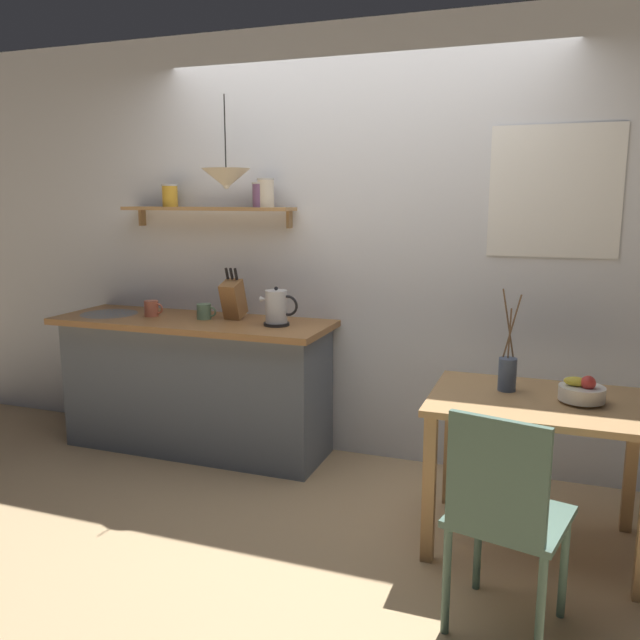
{
  "coord_description": "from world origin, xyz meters",
  "views": [
    {
      "loc": [
        1.19,
        -3.3,
        1.66
      ],
      "look_at": [
        -0.1,
        0.25,
        0.95
      ],
      "focal_mm": 36.46,
      "sensor_mm": 36.0,
      "label": 1
    }
  ],
  "objects": [
    {
      "name": "back_wall",
      "position": [
        0.2,
        0.65,
        1.35
      ],
      "size": [
        6.8,
        0.11,
        2.7
      ],
      "color": "silver",
      "rests_on": "ground_plane"
    },
    {
      "name": "ground_plane",
      "position": [
        0.0,
        0.0,
        0.0
      ],
      "size": [
        14.0,
        14.0,
        0.0
      ],
      "primitive_type": "plane",
      "color": "tan"
    },
    {
      "name": "dining_table",
      "position": [
        1.16,
        -0.22,
        0.62
      ],
      "size": [
        1.0,
        0.72,
        0.74
      ],
      "color": "tan",
      "rests_on": "ground_plane"
    },
    {
      "name": "electric_kettle",
      "position": [
        -0.4,
        0.29,
        1.0
      ],
      "size": [
        0.25,
        0.16,
        0.24
      ],
      "color": "black",
      "rests_on": "kitchen_counter"
    },
    {
      "name": "kitchen_counter",
      "position": [
        -1.0,
        0.32,
        0.45
      ],
      "size": [
        1.83,
        0.63,
        0.89
      ],
      "color": "slate",
      "rests_on": "ground_plane"
    },
    {
      "name": "pendant_lamp",
      "position": [
        -0.72,
        0.28,
        1.78
      ],
      "size": [
        0.29,
        0.29,
        0.55
      ],
      "color": "black"
    },
    {
      "name": "coffee_mug_spare",
      "position": [
        -0.92,
        0.33,
        0.94
      ],
      "size": [
        0.13,
        0.09,
        0.1
      ],
      "color": "slate",
      "rests_on": "kitchen_counter"
    },
    {
      "name": "fruit_bowl",
      "position": [
        1.34,
        -0.21,
        0.79
      ],
      "size": [
        0.21,
        0.21,
        0.13
      ],
      "color": "silver",
      "rests_on": "dining_table"
    },
    {
      "name": "knife_block",
      "position": [
        -0.74,
        0.38,
        1.02
      ],
      "size": [
        0.11,
        0.2,
        0.34
      ],
      "color": "#9E6B3D",
      "rests_on": "kitchen_counter"
    },
    {
      "name": "dining_chair_near",
      "position": [
        1.07,
        -0.96,
        0.51
      ],
      "size": [
        0.5,
        0.49,
        0.91
      ],
      "color": "#4C6B5B",
      "rests_on": "ground_plane"
    },
    {
      "name": "coffee_mug_by_sink",
      "position": [
        -1.3,
        0.3,
        0.94
      ],
      "size": [
        0.14,
        0.09,
        0.1
      ],
      "color": "#C6664C",
      "rests_on": "kitchen_counter"
    },
    {
      "name": "twig_vase",
      "position": [
        1.0,
        -0.13,
        0.83
      ],
      "size": [
        0.09,
        0.09,
        0.5
      ],
      "color": "#475675",
      "rests_on": "dining_table"
    },
    {
      "name": "wall_shelf",
      "position": [
        -0.85,
        0.49,
        1.64
      ],
      "size": [
        1.21,
        0.2,
        0.31
      ],
      "color": "tan"
    }
  ]
}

